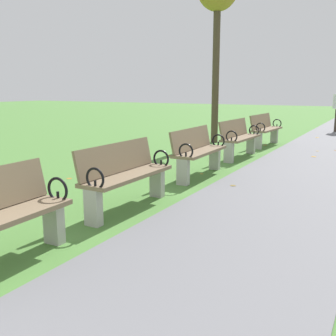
{
  "coord_description": "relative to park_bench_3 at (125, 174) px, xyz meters",
  "views": [
    {
      "loc": [
        2.5,
        0.24,
        1.62
      ],
      "look_at": [
        -0.05,
        4.84,
        0.55
      ],
      "focal_mm": 41.89,
      "sensor_mm": 36.0,
      "label": 1
    }
  ],
  "objects": [
    {
      "name": "park_bench_4",
      "position": [
        0.0,
        2.34,
        0.0
      ],
      "size": [
        0.5,
        1.61,
        0.9
      ],
      "color": "#7A664C",
      "rests_on": "ground"
    },
    {
      "name": "park_bench_3",
      "position": [
        0.0,
        0.0,
        0.0
      ],
      "size": [
        0.48,
        1.6,
        0.9
      ],
      "color": "#7A664C",
      "rests_on": "ground"
    },
    {
      "name": "park_bench_5",
      "position": [
        0.0,
        4.66,
        0.0
      ],
      "size": [
        0.52,
        1.61,
        0.9
      ],
      "color": "#7A664C",
      "rests_on": "ground"
    },
    {
      "name": "park_bench_6",
      "position": [
        0.0,
        6.95,
        0.0
      ],
      "size": [
        0.55,
        1.62,
        0.9
      ],
      "color": "#7A664C",
      "rests_on": "ground"
    },
    {
      "name": "scattered_leaves",
      "position": [
        0.11,
        3.81,
        -0.47
      ],
      "size": [
        4.67,
        16.24,
        0.02
      ],
      "color": "gold",
      "rests_on": "ground"
    }
  ]
}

